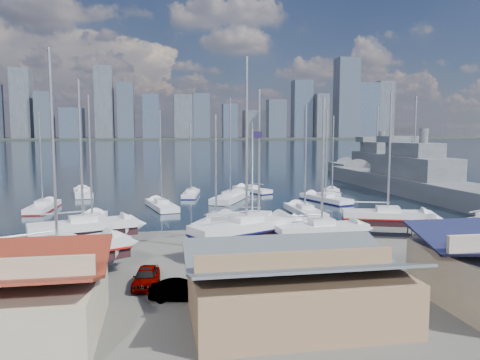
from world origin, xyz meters
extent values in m
plane|color=#605E59|center=(0.00, -10.00, 0.00)|extent=(1400.00, 1400.00, 0.00)
cube|color=#172537|center=(0.00, 300.00, -0.15)|extent=(1400.00, 600.00, 0.40)
cube|color=#2D332D|center=(0.00, 560.00, 1.10)|extent=(1400.00, 80.00, 2.20)
cube|color=#595E66|center=(-168.55, 559.47, 44.11)|extent=(22.49, 24.47, 83.83)
cube|color=#3D4756|center=(-141.97, 552.31, 30.18)|extent=(19.55, 21.83, 55.97)
cube|color=#475166|center=(-111.19, 558.58, 20.77)|extent=(26.03, 30.49, 37.14)
cube|color=#595E66|center=(-70.96, 546.95, 46.02)|extent=(21.60, 16.58, 87.63)
cube|color=#3D4756|center=(-45.38, 548.38, 36.00)|extent=(19.42, 28.42, 67.60)
cube|color=#475166|center=(-15.00, 551.59, 29.25)|extent=(20.24, 23.80, 54.09)
cube|color=#595E66|center=(25.78, 548.33, 29.20)|extent=(24.62, 19.72, 54.00)
cube|color=#3D4756|center=(47.64, 546.55, 30.18)|extent=(20.75, 17.93, 55.97)
cube|color=#475166|center=(84.09, 544.87, 23.71)|extent=(18.36, 16.25, 43.03)
cube|color=#595E66|center=(120.24, 563.78, 20.05)|extent=(28.49, 22.03, 35.69)
cube|color=#3D4756|center=(145.71, 546.00, 26.75)|extent=(23.34, 17.87, 49.11)
cube|color=#475166|center=(184.98, 560.84, 40.18)|extent=(25.35, 19.79, 75.95)
cube|color=#595E66|center=(208.39, 554.33, 31.04)|extent=(17.00, 27.45, 57.67)
cube|color=#3D4756|center=(245.53, 554.25, 55.22)|extent=(29.28, 24.05, 106.04)
cube|color=#475166|center=(277.54, 563.71, 39.40)|extent=(30.82, 28.37, 74.41)
cube|color=#595E66|center=(307.39, 565.54, 40.94)|extent=(21.74, 17.03, 77.48)
cube|color=#8C6B4C|center=(0.00, -26.00, 1.50)|extent=(12.00, 8.00, 3.00)
cube|color=#565D63|center=(0.00, -26.00, 3.54)|extent=(12.60, 8.40, 1.27)
cube|color=#2D2D33|center=(-15.08, -16.16, 0.08)|extent=(6.23, 4.95, 0.16)
cube|color=black|center=(-15.08, -16.16, 1.61)|extent=(10.26, 7.00, 0.83)
cube|color=silver|center=(-15.08, -16.16, 2.44)|extent=(10.46, 7.38, 0.83)
cube|color=maroon|center=(-15.08, -16.16, 2.06)|extent=(10.57, 7.46, 0.17)
cube|color=silver|center=(-15.08, -16.16, 3.10)|extent=(3.09, 2.74, 0.50)
cylinder|color=#B2B2B7|center=(-15.08, -16.16, 9.81)|extent=(0.22, 0.22, 13.92)
cube|color=#2D2D33|center=(-14.60, -7.15, 0.08)|extent=(5.72, 3.86, 0.16)
cube|color=black|center=(-14.60, -7.15, 1.58)|extent=(9.77, 5.01, 0.76)
cube|color=silver|center=(-14.60, -7.15, 2.34)|extent=(9.88, 5.39, 0.76)
cube|color=silver|center=(-14.60, -7.15, 2.97)|extent=(2.75, 2.24, 0.50)
cylinder|color=#B2B2B7|center=(-14.60, -7.15, 9.15)|extent=(0.22, 0.22, 12.86)
cube|color=#2D2D33|center=(0.02, -10.71, 0.08)|extent=(6.48, 5.06, 0.16)
cube|color=black|center=(0.02, -10.71, 1.63)|extent=(10.73, 7.09, 0.86)
cube|color=silver|center=(0.02, -10.71, 2.49)|extent=(10.93, 7.49, 0.86)
cube|color=#0E0D45|center=(0.02, -10.71, 2.09)|extent=(11.04, 7.56, 0.17)
cube|color=silver|center=(0.02, -10.71, 3.17)|extent=(3.20, 2.81, 0.50)
cylinder|color=#B2B2B7|center=(0.02, -10.71, 10.16)|extent=(0.22, 0.22, 14.48)
cube|color=#2D2D33|center=(1.86, -7.46, 0.08)|extent=(5.48, 4.33, 0.16)
cube|color=black|center=(1.86, -7.46, 1.56)|extent=(9.05, 6.10, 0.73)
cube|color=silver|center=(1.86, -7.46, 2.29)|extent=(9.22, 6.44, 0.73)
cube|color=silver|center=(1.86, -7.46, 2.90)|extent=(2.72, 2.40, 0.50)
cylinder|color=#B2B2B7|center=(1.86, -7.46, 8.77)|extent=(0.22, 0.22, 12.25)
cube|color=#2D2D33|center=(6.80, -11.57, 0.08)|extent=(4.79, 2.49, 0.16)
cube|color=black|center=(6.80, -11.57, 1.54)|extent=(8.56, 2.68, 0.67)
cube|color=silver|center=(6.80, -11.57, 2.21)|extent=(8.59, 3.04, 0.67)
cube|color=#0E0D45|center=(6.80, -11.57, 1.90)|extent=(8.68, 3.07, 0.13)
cube|color=silver|center=(6.80, -11.57, 2.80)|extent=(2.22, 1.58, 0.50)
cylinder|color=#B2B2B7|center=(6.80, -11.57, 8.24)|extent=(0.22, 0.22, 11.38)
cube|color=#2D2D33|center=(15.77, -6.69, 0.08)|extent=(5.48, 3.77, 0.16)
cube|color=black|center=(15.77, -6.69, 1.56)|extent=(9.33, 4.96, 0.73)
cube|color=silver|center=(15.77, -6.69, 2.29)|extent=(9.46, 5.32, 0.73)
cube|color=maroon|center=(15.77, -6.69, 1.96)|extent=(9.55, 5.38, 0.15)
cube|color=silver|center=(15.77, -6.69, 2.91)|extent=(2.65, 2.18, 0.50)
cylinder|color=#B2B2B7|center=(15.77, -6.69, 8.81)|extent=(0.22, 0.22, 12.31)
cube|color=black|center=(-23.56, 16.48, -0.25)|extent=(2.76, 9.50, 0.75)
cube|color=silver|center=(-23.56, 16.48, 0.50)|extent=(3.16, 9.52, 0.75)
cube|color=maroon|center=(-23.56, 16.48, 0.16)|extent=(3.19, 9.61, 0.15)
cube|color=silver|center=(-23.56, 16.48, 1.13)|extent=(1.71, 2.43, 0.50)
cylinder|color=#B2B2B7|center=(-23.56, 16.48, 7.21)|extent=(0.22, 0.22, 12.67)
cube|color=black|center=(-20.35, 30.71, -0.27)|extent=(4.19, 10.20, 0.79)
cube|color=silver|center=(-20.35, 30.71, 0.53)|extent=(4.60, 10.28, 0.79)
cube|color=silver|center=(-20.35, 30.71, 1.17)|extent=(2.11, 2.75, 0.50)
cylinder|color=#B2B2B7|center=(-20.35, 30.71, 7.63)|extent=(0.22, 0.22, 13.42)
cube|color=black|center=(-15.27, 3.65, -0.28)|extent=(3.01, 10.50, 0.83)
cube|color=silver|center=(-15.27, 3.65, 0.55)|extent=(3.44, 10.52, 0.83)
cube|color=#0E0D45|center=(-15.27, 3.65, 0.17)|extent=(3.48, 10.62, 0.17)
cube|color=silver|center=(-15.27, 3.65, 1.21)|extent=(1.88, 2.68, 0.50)
cylinder|color=#B2B2B7|center=(-15.27, 3.65, 7.97)|extent=(0.22, 0.22, 14.02)
cube|color=black|center=(-7.33, 14.87, -0.26)|extent=(4.43, 9.86, 0.77)
cube|color=silver|center=(-7.33, 14.87, 0.51)|extent=(4.82, 9.95, 0.77)
cube|color=silver|center=(-7.33, 14.87, 1.14)|extent=(2.12, 2.70, 0.50)
cylinder|color=#B2B2B7|center=(-7.33, 14.87, 7.37)|extent=(0.22, 0.22, 12.94)
cube|color=black|center=(-2.37, 26.61, -0.22)|extent=(3.41, 8.53, 0.67)
cube|color=silver|center=(-2.37, 26.61, 0.45)|extent=(3.76, 8.59, 0.67)
cube|color=#0E0D45|center=(-2.37, 26.61, 0.14)|extent=(3.79, 8.68, 0.13)
cube|color=silver|center=(-2.37, 26.61, 1.03)|extent=(1.74, 2.29, 0.50)
cylinder|color=#B2B2B7|center=(-2.37, 26.61, 6.39)|extent=(0.22, 0.22, 11.22)
cube|color=black|center=(-1.11, 2.43, -0.24)|extent=(6.18, 8.82, 0.71)
cube|color=silver|center=(-1.11, 2.43, 0.48)|extent=(6.51, 9.00, 0.71)
cube|color=maroon|center=(-1.11, 2.43, 0.15)|extent=(6.58, 9.09, 0.14)
cube|color=silver|center=(-1.11, 2.43, 1.08)|extent=(2.39, 2.67, 0.50)
cylinder|color=#B2B2B7|center=(-1.11, 2.43, 6.85)|extent=(0.22, 0.22, 12.03)
cube|color=black|center=(3.39, 20.46, -0.31)|extent=(7.42, 11.08, 0.89)
cube|color=silver|center=(3.39, 20.46, 0.58)|extent=(7.84, 11.29, 0.89)
cube|color=silver|center=(3.39, 20.46, 1.28)|extent=(2.93, 3.32, 0.50)
cylinder|color=#B2B2B7|center=(3.39, 20.46, 8.52)|extent=(0.22, 0.22, 14.98)
cube|color=black|center=(8.81, 30.18, -0.23)|extent=(5.67, 8.83, 0.70)
cube|color=silver|center=(8.81, 30.18, 0.47)|extent=(6.01, 8.99, 0.70)
cube|color=#0E0D45|center=(8.81, 30.18, 0.15)|extent=(6.07, 9.08, 0.14)
cube|color=silver|center=(8.81, 30.18, 1.07)|extent=(2.28, 2.62, 0.50)
cylinder|color=#B2B2B7|center=(8.81, 30.18, 6.75)|extent=(0.22, 0.22, 11.86)
cube|color=black|center=(11.12, 6.70, -0.27)|extent=(2.66, 9.99, 0.79)
cube|color=silver|center=(11.12, 6.70, 0.53)|extent=(3.08, 10.00, 0.79)
cube|color=silver|center=(11.12, 6.70, 1.17)|extent=(1.74, 2.53, 0.50)
cylinder|color=#B2B2B7|center=(11.12, 6.70, 7.62)|extent=(0.22, 0.22, 13.40)
cube|color=black|center=(17.79, 16.99, -0.26)|extent=(5.36, 10.04, 0.78)
cube|color=silver|center=(17.79, 16.99, 0.52)|extent=(5.75, 10.17, 0.78)
cube|color=#0E0D45|center=(17.79, 16.99, 0.16)|extent=(5.81, 10.27, 0.16)
cube|color=silver|center=(17.79, 16.99, 1.16)|extent=(2.35, 2.85, 0.50)
cylinder|color=#B2B2B7|center=(17.79, 16.99, 7.53)|extent=(0.22, 0.22, 13.24)
cube|color=black|center=(20.92, 22.35, -0.25)|extent=(5.29, 9.53, 0.75)
cube|color=silver|center=(20.92, 22.35, 0.50)|extent=(5.66, 9.66, 0.75)
cube|color=maroon|center=(20.92, 22.35, 0.15)|extent=(5.71, 9.76, 0.15)
cube|color=silver|center=(20.92, 22.35, 1.12)|extent=(2.27, 2.73, 0.50)
cylinder|color=#B2B2B7|center=(20.92, 22.35, 7.17)|extent=(0.22, 0.22, 12.60)
cube|color=slate|center=(36.33, 23.60, 0.53)|extent=(9.93, 53.84, 4.83)
cube|color=slate|center=(36.33, 23.60, 4.75)|extent=(7.34, 18.94, 3.60)
cube|color=slate|center=(36.33, 23.60, 7.75)|extent=(5.42, 10.86, 2.40)
cube|color=slate|center=(36.20, 28.97, 9.45)|extent=(6.14, 5.51, 1.20)
cylinder|color=#B2B2B7|center=(36.33, 23.60, 12.95)|extent=(0.30, 0.30, 8.00)
cube|color=slate|center=(42.25, 49.70, 0.45)|extent=(7.31, 44.21, 3.98)
cube|color=slate|center=(42.25, 49.70, 4.24)|extent=(5.74, 15.49, 3.60)
cube|color=slate|center=(42.25, 49.70, 7.24)|extent=(4.29, 8.86, 2.40)
cube|color=slate|center=(42.28, 54.12, 8.94)|extent=(4.97, 4.44, 1.20)
cylinder|color=#B2B2B7|center=(42.25, 49.70, 12.44)|extent=(0.30, 0.30, 8.00)
imported|color=gray|center=(-8.70, -18.55, 0.71)|extent=(2.18, 4.32, 1.41)
imported|color=gray|center=(-6.45, -21.70, 0.66)|extent=(4.17, 2.08, 1.31)
imported|color=gray|center=(-1.55, -18.51, 0.78)|extent=(4.59, 6.20, 1.57)
imported|color=gray|center=(13.66, -18.88, 0.64)|extent=(3.11, 4.78, 1.29)
cylinder|color=white|center=(1.03, -8.30, 5.58)|extent=(0.12, 0.12, 11.15)
cube|color=#1B133B|center=(1.49, -8.30, 10.60)|extent=(0.93, 0.05, 0.65)
camera|label=1|loc=(-7.75, -51.33, 10.97)|focal=35.00mm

